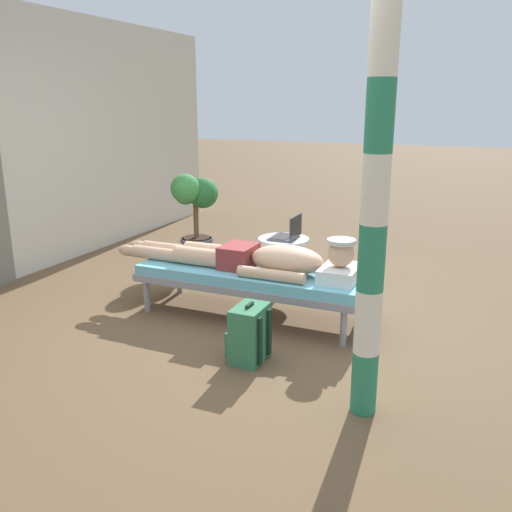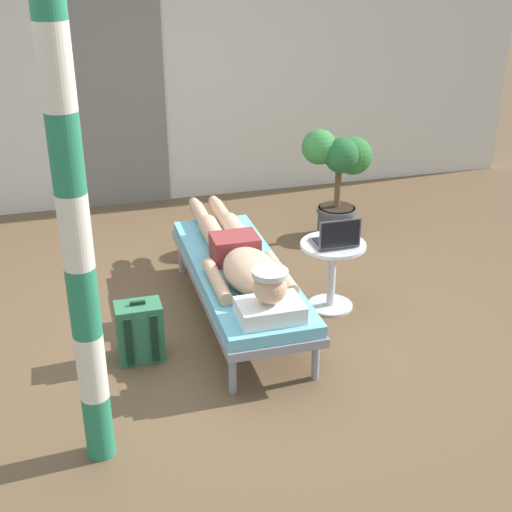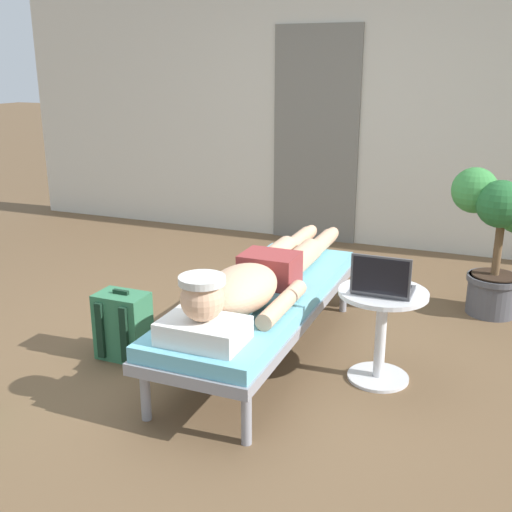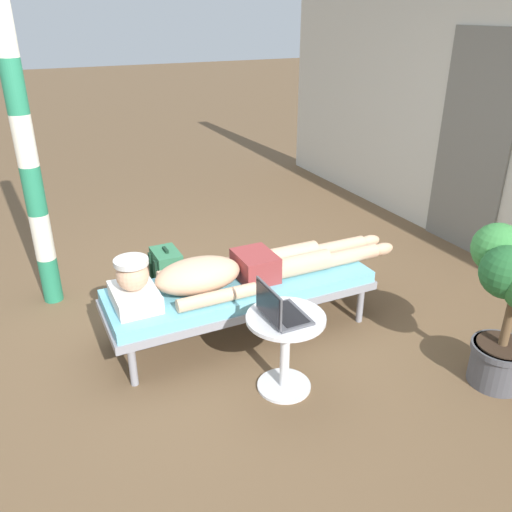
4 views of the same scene
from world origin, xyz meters
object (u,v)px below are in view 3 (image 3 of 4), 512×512
object	(u,v)px
person_reclining	(257,279)
laptop	(382,283)
lounge_chair	(263,302)
backpack	(124,326)
potted_plant	(499,225)
side_table	(382,320)

from	to	relation	value
person_reclining	laptop	size ratio (longest dim) A/B	7.00
lounge_chair	person_reclining	size ratio (longest dim) A/B	0.89
backpack	person_reclining	bearing A→B (deg)	17.30
person_reclining	potted_plant	bearing A→B (deg)	46.56
lounge_chair	potted_plant	size ratio (longest dim) A/B	1.90
side_table	laptop	world-z (taller)	laptop
lounge_chair	backpack	size ratio (longest dim) A/B	4.57
person_reclining	laptop	xyz separation A→B (m)	(0.70, 0.01, 0.06)
potted_plant	lounge_chair	bearing A→B (deg)	-135.38
lounge_chair	laptop	xyz separation A→B (m)	(0.70, -0.07, 0.24)
lounge_chair	side_table	distance (m)	0.70
laptop	backpack	distance (m)	1.53
person_reclining	side_table	world-z (taller)	person_reclining
lounge_chair	laptop	size ratio (longest dim) A/B	6.25
person_reclining	potted_plant	size ratio (longest dim) A/B	2.13
backpack	potted_plant	world-z (taller)	potted_plant
side_table	backpack	xyz separation A→B (m)	(-1.46, -0.30, -0.16)
lounge_chair	laptop	bearing A→B (deg)	-5.72
laptop	backpack	bearing A→B (deg)	-170.26
person_reclining	backpack	xyz separation A→B (m)	(-0.76, -0.24, -0.32)
lounge_chair	potted_plant	distance (m)	1.76
lounge_chair	side_table	size ratio (longest dim) A/B	3.70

